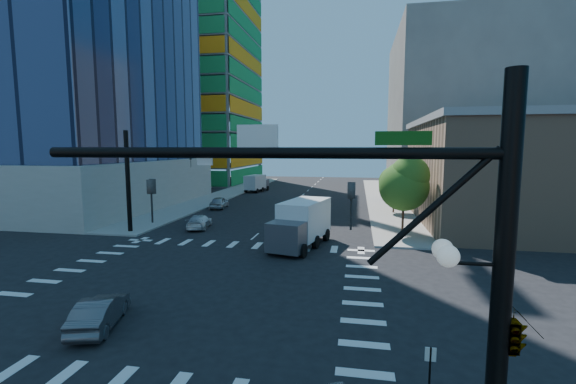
# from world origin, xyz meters

# --- Properties ---
(ground) EXTENTS (160.00, 160.00, 0.00)m
(ground) POSITION_xyz_m (0.00, 0.00, 0.00)
(ground) COLOR black
(ground) RESTS_ON ground
(road_markings) EXTENTS (20.00, 20.00, 0.01)m
(road_markings) POSITION_xyz_m (0.00, 0.00, 0.01)
(road_markings) COLOR silver
(road_markings) RESTS_ON ground
(sidewalk_ne) EXTENTS (5.00, 60.00, 0.15)m
(sidewalk_ne) POSITION_xyz_m (12.50, 40.00, 0.07)
(sidewalk_ne) COLOR gray
(sidewalk_ne) RESTS_ON ground
(sidewalk_nw) EXTENTS (5.00, 60.00, 0.15)m
(sidewalk_nw) POSITION_xyz_m (-12.50, 40.00, 0.07)
(sidewalk_nw) COLOR gray
(sidewalk_nw) RESTS_ON ground
(construction_building) EXTENTS (25.16, 34.50, 70.60)m
(construction_building) POSITION_xyz_m (-27.41, 61.93, 24.61)
(construction_building) COLOR gray
(construction_building) RESTS_ON ground
(commercial_building) EXTENTS (20.50, 22.50, 10.60)m
(commercial_building) POSITION_xyz_m (25.00, 22.00, 5.31)
(commercial_building) COLOR tan
(commercial_building) RESTS_ON ground
(bg_building_ne) EXTENTS (24.00, 30.00, 28.00)m
(bg_building_ne) POSITION_xyz_m (27.00, 55.00, 14.00)
(bg_building_ne) COLOR #69625E
(bg_building_ne) RESTS_ON ground
(signal_mast_se) EXTENTS (10.51, 2.48, 9.00)m
(signal_mast_se) POSITION_xyz_m (10.60, -11.50, 5.01)
(signal_mast_se) COLOR black
(signal_mast_se) RESTS_ON sidewalk_se
(signal_mast_nw) EXTENTS (10.20, 0.40, 9.00)m
(signal_mast_nw) POSITION_xyz_m (-10.00, 11.50, 5.49)
(signal_mast_nw) COLOR black
(signal_mast_nw) RESTS_ON sidewalk_nw
(tree_south) EXTENTS (4.16, 4.16, 6.82)m
(tree_south) POSITION_xyz_m (12.63, 13.90, 4.69)
(tree_south) COLOR #382316
(tree_south) RESTS_ON sidewalk_ne
(tree_north) EXTENTS (3.54, 3.52, 5.78)m
(tree_north) POSITION_xyz_m (12.93, 25.90, 3.99)
(tree_north) COLOR #382316
(tree_north) RESTS_ON sidewalk_ne
(no_parking_sign) EXTENTS (0.30, 0.06, 2.20)m
(no_parking_sign) POSITION_xyz_m (10.70, -9.00, 1.38)
(no_parking_sign) COLOR black
(no_parking_sign) RESTS_ON ground
(car_nb_far) EXTENTS (4.16, 5.95, 1.51)m
(car_nb_far) POSITION_xyz_m (3.91, 15.01, 0.75)
(car_nb_far) COLOR black
(car_nb_far) RESTS_ON ground
(car_sb_near) EXTENTS (2.52, 4.63, 1.27)m
(car_sb_near) POSITION_xyz_m (-6.11, 14.44, 0.64)
(car_sb_near) COLOR white
(car_sb_near) RESTS_ON ground
(car_sb_mid) EXTENTS (2.20, 4.48, 1.47)m
(car_sb_mid) POSITION_xyz_m (-8.50, 26.25, 0.73)
(car_sb_mid) COLOR #B0B4B8
(car_sb_mid) RESTS_ON ground
(car_sb_cross) EXTENTS (2.46, 4.22, 1.31)m
(car_sb_cross) POSITION_xyz_m (-2.12, -5.47, 0.66)
(car_sb_cross) COLOR #515055
(car_sb_cross) RESTS_ON ground
(box_truck_near) EXTENTS (4.27, 7.14, 3.50)m
(box_truck_near) POSITION_xyz_m (4.33, 9.10, 1.55)
(box_truck_near) COLOR black
(box_truck_near) RESTS_ON ground
(box_truck_far) EXTENTS (3.28, 5.84, 2.89)m
(box_truck_far) POSITION_xyz_m (-8.50, 44.97, 1.28)
(box_truck_far) COLOR black
(box_truck_far) RESTS_ON ground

